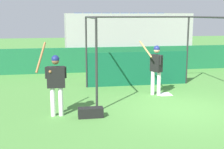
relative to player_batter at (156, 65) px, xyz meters
name	(u,v)px	position (x,y,z in m)	size (l,w,h in m)	color
ground_plane	(182,109)	(0.29, -1.73, -1.07)	(60.00, 60.00, 0.00)	#477F38
outfield_wall	(132,59)	(0.29, 4.85, -0.45)	(24.00, 0.12, 1.23)	#196038
bleacher_section	(125,40)	(0.29, 6.51, 0.38)	(6.50, 3.20, 2.91)	#9E9E99
batting_cage	(141,59)	(-0.23, 1.11, 0.08)	(4.22, 3.24, 2.77)	#282828
home_plate	(165,94)	(0.36, 0.00, -1.06)	(0.44, 0.44, 0.02)	white
player_batter	(156,65)	(0.00, 0.00, 0.00)	(0.73, 0.71, 1.91)	white
player_waiting	(56,80)	(-3.47, -1.76, -0.01)	(0.84, 0.55, 2.08)	white
equipment_bag	(91,112)	(-2.54, -2.06, -0.93)	(0.70, 0.28, 0.28)	black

